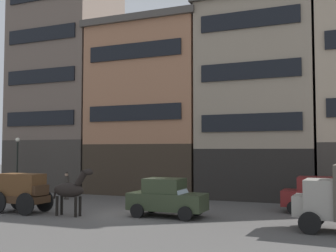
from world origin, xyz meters
name	(u,v)px	position (x,y,z in m)	size (l,w,h in m)	color
ground_plane	(133,214)	(0.00, 0.00, 0.00)	(120.00, 120.00, 0.00)	#4C4947
building_far_left	(67,83)	(-11.62, 10.27, 8.85)	(7.96, 7.13, 17.62)	#38332D
building_center_left	(154,108)	(-3.54, 10.28, 6.44)	(8.90, 7.13, 12.81)	#33281E
building_center_right	(259,98)	(4.52, 10.28, 6.80)	(7.92, 7.13, 13.53)	black
cargo_wagon	(22,190)	(-5.52, -1.66, 1.15)	(2.94, 1.58, 1.98)	#3D2819
draft_horse	(70,190)	(-2.57, -1.66, 1.27)	(2.35, 0.64, 2.30)	black
sedan_dark	(167,198)	(1.83, -0.06, 0.91)	(3.71, 1.88, 1.83)	#2D3823
sedan_light	(319,195)	(8.59, 3.78, 0.91)	(3.73, 1.92, 1.83)	maroon
pedestrian_officer	(66,184)	(-6.85, 3.89, 0.98)	(0.47, 0.47, 1.79)	#38332D
streetlamp_curbside	(17,157)	(-12.57, 5.66, 2.67)	(0.32, 0.32, 4.12)	black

